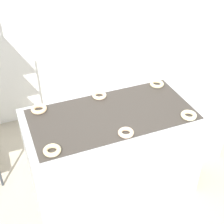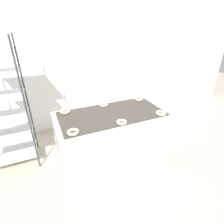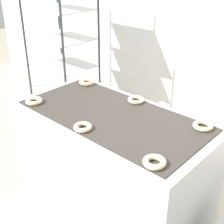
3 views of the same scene
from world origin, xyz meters
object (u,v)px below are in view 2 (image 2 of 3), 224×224
glaze_bin (166,135)px  donut_far_center (104,104)px  donut_near_left (73,132)px  baking_rack_cart (0,108)px  donut_near_right (161,113)px  fryer_machine (112,141)px  donut_far_left (65,111)px  donut_far_right (139,99)px  donut_near_center (122,122)px

glaze_bin → donut_far_center: donut_far_center is taller
donut_near_left → baking_rack_cart: bearing=130.2°
baking_rack_cart → donut_near_right: 2.16m
donut_near_left → fryer_machine: bearing=24.9°
fryer_machine → glaze_bin: 1.10m
baking_rack_cart → donut_far_center: size_ratio=14.18×
donut_near_left → donut_far_center: size_ratio=1.01×
donut_far_left → baking_rack_cart: bearing=154.7°
donut_near_left → donut_far_left: size_ratio=0.96×
glaze_bin → donut_far_right: bearing=158.0°
donut_far_left → donut_far_right: bearing=-0.6°
donut_near_left → donut_far_center: (0.57, 0.56, -0.00)m
donut_far_left → donut_far_right: 1.14m
baking_rack_cart → glaze_bin: size_ratio=4.23×
donut_near_center → donut_near_right: donut_near_right is taller
donut_far_left → fryer_machine: bearing=-26.6°
donut_near_center → donut_near_left: bearing=178.3°
fryer_machine → baking_rack_cart: (-1.37, 0.66, 0.50)m
fryer_machine → donut_far_right: bearing=25.0°
baking_rack_cart → donut_far_center: bearing=-15.3°
donut_near_right → donut_far_center: (-0.59, 0.57, -0.00)m
glaze_bin → donut_near_center: donut_near_center is taller
baking_rack_cart → fryer_machine: bearing=-25.8°
fryer_machine → donut_near_center: 0.55m
donut_far_center → donut_far_right: size_ratio=0.97×
donut_near_center → baking_rack_cart: bearing=145.3°
baking_rack_cart → donut_far_left: baking_rack_cart is taller
donut_near_right → glaze_bin: bearing=35.5°
donut_near_right → donut_near_left: bearing=179.4°
fryer_machine → donut_near_left: bearing=-155.1°
baking_rack_cart → donut_near_right: size_ratio=13.89×
donut_far_left → donut_far_right: (1.14, -0.01, -0.00)m
fryer_machine → baking_rack_cart: size_ratio=0.80×
fryer_machine → donut_far_right: (0.58, 0.27, 0.46)m
fryer_machine → donut_far_center: donut_far_center is taller
baking_rack_cart → donut_far_left: bearing=-25.3°
donut_near_left → donut_far_left: same height
glaze_bin → donut_near_left: 1.82m
fryer_machine → baking_rack_cart: bearing=154.2°
baking_rack_cart → donut_far_right: bearing=-11.4°
baking_rack_cart → donut_far_center: baking_rack_cart is taller
glaze_bin → donut_far_left: (-1.64, 0.21, 0.69)m
glaze_bin → donut_near_center: 1.32m
donut_far_center → donut_far_left: bearing=-179.3°
donut_near_right → donut_far_left: bearing=153.7°
glaze_bin → donut_far_center: (-1.08, 0.22, 0.69)m
baking_rack_cart → donut_near_left: bearing=-49.8°
donut_near_center → donut_near_right: (0.58, 0.01, 0.00)m
baking_rack_cart → donut_near_center: (1.37, -0.95, -0.04)m
fryer_machine → baking_rack_cart: 1.60m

